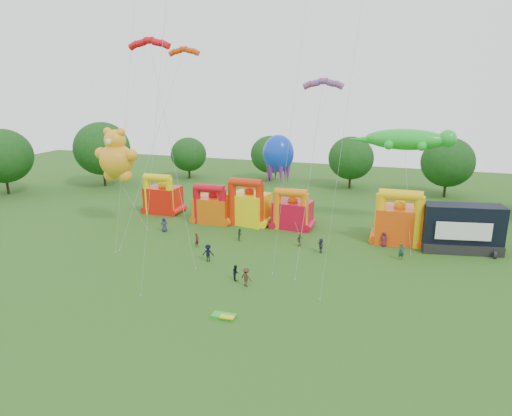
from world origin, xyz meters
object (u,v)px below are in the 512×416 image
(teddy_bear_kite, at_px, (119,166))
(gecko_kite, at_px, (407,176))
(octopus_kite, at_px, (284,182))
(bouncy_castle_0, at_px, (162,198))
(spectator_0, at_px, (164,225))
(bouncy_castle_2, at_px, (249,206))
(spectator_4, at_px, (300,240))
(stage_trailer, at_px, (462,229))

(teddy_bear_kite, relative_size, gecko_kite, 1.00)
(gecko_kite, distance_m, octopus_kite, 15.69)
(bouncy_castle_0, xyz_separation_m, spectator_0, (4.70, -8.11, -1.37))
(bouncy_castle_2, relative_size, teddy_bear_kite, 0.49)
(teddy_bear_kite, xyz_separation_m, spectator_4, (24.67, -0.37, -7.61))
(stage_trailer, relative_size, teddy_bear_kite, 0.68)
(teddy_bear_kite, xyz_separation_m, spectator_0, (6.44, -0.38, -7.42))
(spectator_4, bearing_deg, octopus_kite, -110.44)
(bouncy_castle_0, distance_m, octopus_kite, 19.35)
(bouncy_castle_2, height_order, gecko_kite, gecko_kite)
(spectator_0, bearing_deg, spectator_4, -22.97)
(teddy_bear_kite, distance_m, spectator_4, 25.82)
(stage_trailer, distance_m, spectator_0, 36.64)
(stage_trailer, relative_size, gecko_kite, 0.69)
(stage_trailer, xyz_separation_m, teddy_bear_kite, (-42.77, -3.99, 5.72))
(bouncy_castle_0, bearing_deg, spectator_0, -59.89)
(gecko_kite, xyz_separation_m, spectator_4, (-11.61, -8.07, -6.96))
(bouncy_castle_2, bearing_deg, gecko_kite, 3.69)
(bouncy_castle_2, bearing_deg, spectator_0, -144.36)
(bouncy_castle_0, bearing_deg, stage_trailer, -5.21)
(bouncy_castle_2, height_order, teddy_bear_kite, teddy_bear_kite)
(bouncy_castle_0, xyz_separation_m, bouncy_castle_2, (14.14, -1.34, 0.19))
(teddy_bear_kite, height_order, gecko_kite, teddy_bear_kite)
(bouncy_castle_2, relative_size, gecko_kite, 0.50)
(bouncy_castle_0, height_order, spectator_0, bouncy_castle_0)
(bouncy_castle_0, relative_size, bouncy_castle_2, 0.92)
(octopus_kite, bearing_deg, bouncy_castle_0, 177.42)
(spectator_4, bearing_deg, spectator_0, -49.15)
(bouncy_castle_2, xyz_separation_m, spectator_4, (8.79, -6.76, -1.75))
(teddy_bear_kite, bearing_deg, gecko_kite, 11.99)
(octopus_kite, bearing_deg, stage_trailer, -7.45)
(bouncy_castle_0, relative_size, teddy_bear_kite, 0.46)
(bouncy_castle_2, distance_m, spectator_0, 11.72)
(bouncy_castle_2, relative_size, spectator_4, 4.28)
(bouncy_castle_2, xyz_separation_m, stage_trailer, (26.89, -2.40, 0.15))
(bouncy_castle_0, relative_size, spectator_4, 3.94)
(gecko_kite, bearing_deg, stage_trailer, -29.77)
(stage_trailer, bearing_deg, octopus_kite, 172.55)
(teddy_bear_kite, distance_m, spectator_0, 9.84)
(teddy_bear_kite, xyz_separation_m, gecko_kite, (36.28, 7.70, -0.66))
(bouncy_castle_0, xyz_separation_m, teddy_bear_kite, (-1.74, -7.73, 6.06))
(spectator_0, bearing_deg, octopus_kite, 3.95)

